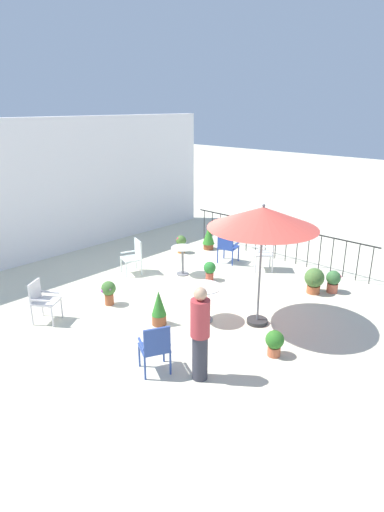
% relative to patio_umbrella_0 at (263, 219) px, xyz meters
% --- Properties ---
extents(ground_plane, '(60.00, 60.00, 0.00)m').
position_rel_patio_umbrella_0_xyz_m(ground_plane, '(0.01, 1.92, -2.27)').
color(ground_plane, beige).
extents(villa_facade, '(10.90, 0.30, 4.02)m').
position_rel_patio_umbrella_0_xyz_m(villa_facade, '(0.01, 7.02, -0.26)').
color(villa_facade, white).
rests_on(villa_facade, ground).
extents(terrace_railing, '(0.03, 5.99, 1.01)m').
position_rel_patio_umbrella_0_xyz_m(terrace_railing, '(3.67, 1.92, -1.59)').
color(terrace_railing, black).
rests_on(terrace_railing, ground).
extents(patio_umbrella_0, '(2.17, 2.17, 2.55)m').
position_rel_patio_umbrella_0_xyz_m(patio_umbrella_0, '(0.00, 0.00, 0.00)').
color(patio_umbrella_0, '#2D2D2D').
rests_on(patio_umbrella_0, ground).
extents(cafe_table_0, '(0.60, 0.60, 0.77)m').
position_rel_patio_umbrella_0_xyz_m(cafe_table_0, '(0.88, 3.04, -1.74)').
color(cafe_table_0, white).
rests_on(cafe_table_0, ground).
extents(cafe_table_1, '(0.75, 0.75, 0.78)m').
position_rel_patio_umbrella_0_xyz_m(cafe_table_1, '(-0.69, 0.91, -1.72)').
color(cafe_table_1, white).
rests_on(cafe_table_1, ground).
extents(patio_chair_0, '(0.60, 0.61, 0.90)m').
position_rel_patio_umbrella_0_xyz_m(patio_chair_0, '(2.39, 2.72, -1.74)').
color(patio_chair_0, '#254096').
rests_on(patio_chair_0, ground).
extents(patio_chair_1, '(0.63, 0.61, 0.92)m').
position_rel_patio_umbrella_0_xyz_m(patio_chair_1, '(-2.65, 0.24, -1.74)').
color(patio_chair_1, '#2D478F').
rests_on(patio_chair_1, ground).
extents(patio_chair_2, '(0.65, 0.66, 0.90)m').
position_rel_patio_umbrella_0_xyz_m(patio_chair_2, '(-3.01, 3.36, -1.74)').
color(patio_chair_2, silver).
rests_on(patio_chair_2, ground).
extents(patio_chair_3, '(0.68, 0.68, 0.92)m').
position_rel_patio_umbrella_0_xyz_m(patio_chair_3, '(2.70, 1.59, -1.72)').
color(patio_chair_3, silver).
rests_on(patio_chair_3, ground).
extents(patio_chair_4, '(0.60, 0.60, 0.93)m').
position_rel_patio_umbrella_0_xyz_m(patio_chair_4, '(0.07, 4.08, -1.75)').
color(patio_chair_4, white).
rests_on(patio_chair_4, ground).
extents(potted_plant_0, '(0.32, 0.32, 0.55)m').
position_rel_patio_umbrella_0_xyz_m(potted_plant_0, '(2.13, 4.32, -1.95)').
color(potted_plant_0, '#AF652F').
rests_on(potted_plant_0, ground).
extents(potted_plant_1, '(0.47, 0.47, 0.63)m').
position_rel_patio_umbrella_0_xyz_m(potted_plant_1, '(2.20, -0.12, -1.92)').
color(potted_plant_1, '#B05A34').
rests_on(potted_plant_1, ground).
extents(potted_plant_2, '(0.35, 0.35, 0.55)m').
position_rel_patio_umbrella_0_xyz_m(potted_plant_2, '(2.56, -0.44, -1.96)').
color(potted_plant_2, '#C9654A').
rests_on(potted_plant_2, ground).
extents(potted_plant_3, '(0.34, 0.34, 0.50)m').
position_rel_patio_umbrella_0_xyz_m(potted_plant_3, '(-0.82, -0.94, -1.99)').
color(potted_plant_3, '#C0613E').
rests_on(potted_plant_3, ground).
extents(potted_plant_4, '(0.31, 0.31, 0.76)m').
position_rel_patio_umbrella_0_xyz_m(potted_plant_4, '(-1.44, 1.47, -1.88)').
color(potted_plant_4, brown).
rests_on(potted_plant_4, ground).
extents(potted_plant_5, '(0.38, 0.38, 0.76)m').
position_rel_patio_umbrella_0_xyz_m(potted_plant_5, '(2.98, 3.93, -1.87)').
color(potted_plant_5, brown).
rests_on(potted_plant_5, ground).
extents(potted_plant_6, '(0.31, 0.32, 0.51)m').
position_rel_patio_umbrella_0_xyz_m(potted_plant_6, '(1.08, 2.25, -1.97)').
color(potted_plant_6, '#B24E3A').
rests_on(potted_plant_6, ground).
extents(potted_plant_7, '(0.35, 0.33, 0.57)m').
position_rel_patio_umbrella_0_xyz_m(potted_plant_7, '(-1.59, 2.99, -1.93)').
color(potted_plant_7, '#AB5734').
rests_on(potted_plant_7, ground).
extents(standing_person, '(0.45, 0.45, 1.66)m').
position_rel_patio_umbrella_0_xyz_m(standing_person, '(-2.25, -0.40, -1.41)').
color(standing_person, '#33333D').
rests_on(standing_person, ground).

